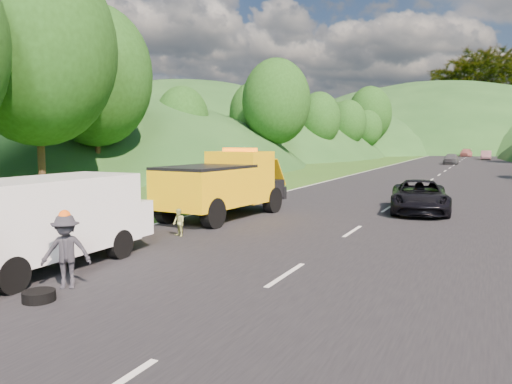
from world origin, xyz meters
The scene contains 15 objects.
ground centered at (0.00, 0.00, 0.00)m, with size 320.00×320.00×0.00m, color #38661E.
road_surface centered at (3.00, 40.00, 0.01)m, with size 14.00×200.00×0.02m, color black.
tree_line_left centered at (-19.00, 60.00, 0.00)m, with size 14.00×140.00×14.00m, color #225418, non-canonical shape.
hills_backdrop centered at (6.50, 134.70, 0.00)m, with size 201.00×288.60×44.00m, color #2D5B23, non-canonical shape.
tow_truck centered at (-2.38, 4.82, 1.35)m, with size 2.88×6.57×2.75m.
white_van centered at (-2.37, -3.92, 1.24)m, with size 3.38×6.18×2.19m.
woman centered at (-3.90, -0.29, 0.00)m, with size 0.62×0.45×1.69m, color white.
child centered at (-1.77, 0.75, 0.00)m, with size 0.43×0.34×0.89m, color tan.
worker centered at (-0.72, -4.89, 0.00)m, with size 1.00×0.58×1.55m, color black.
suitcase centered at (-4.44, 0.62, 0.27)m, with size 0.34×0.19×0.54m, color brown.
spare_tire centered at (-0.56, -5.75, 0.00)m, with size 0.61×0.61×0.20m, color black.
passing_suv centered at (4.44, 9.48, 0.00)m, with size 2.27×4.93×1.37m, color black.
dist_car_a centered at (2.48, 54.71, 0.00)m, with size 1.66×4.11×1.40m, color #414245.
dist_car_b centered at (6.26, 72.30, 0.00)m, with size 1.48×4.26×1.40m, color brown.
dist_car_c centered at (2.82, 86.57, 0.00)m, with size 1.97×4.85×1.41m, color #9D564E.
Camera 1 is at (7.14, -12.33, 3.09)m, focal length 35.00 mm.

